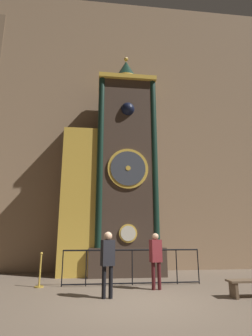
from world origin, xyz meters
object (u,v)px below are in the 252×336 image
object	(u,v)px
clock_tower	(116,175)
stanchion_post	(40,276)
visitor_bench	(252,285)
visitor_near	(108,257)
visitor_far	(156,255)

from	to	relation	value
clock_tower	stanchion_post	world-z (taller)	clock_tower
clock_tower	visitor_bench	bearing A→B (deg)	-51.05
visitor_near	stanchion_post	distance (m)	2.74
visitor_near	visitor_far	size ratio (longest dim) A/B	1.02
visitor_bench	clock_tower	bearing A→B (deg)	128.95
visitor_bench	visitor_near	bearing A→B (deg)	175.15
clock_tower	visitor_near	xyz separation A→B (m)	(-0.47, -3.81, -3.11)
visitor_near	stanchion_post	size ratio (longest dim) A/B	1.60
clock_tower	visitor_bench	world-z (taller)	clock_tower
clock_tower	visitor_bench	distance (m)	6.55
visitor_near	visitor_bench	world-z (taller)	visitor_near
visitor_bench	stanchion_post	bearing A→B (deg)	161.07
stanchion_post	visitor_bench	distance (m)	6.20
visitor_near	stanchion_post	world-z (taller)	visitor_near
visitor_near	stanchion_post	bearing A→B (deg)	121.83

